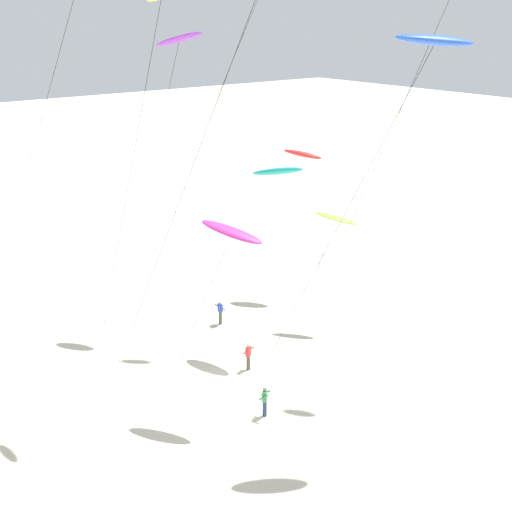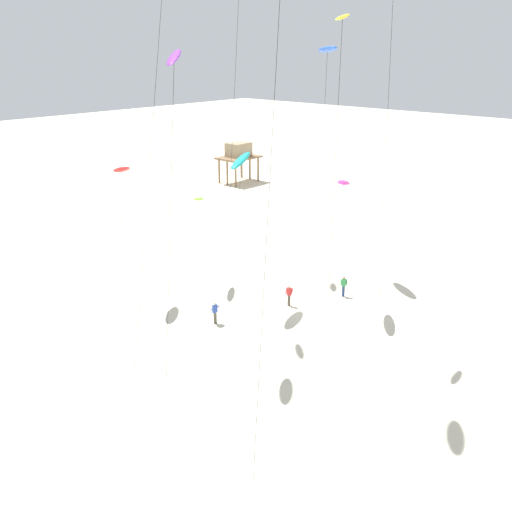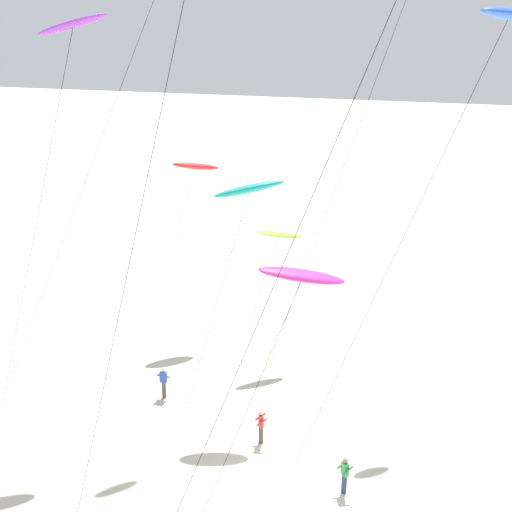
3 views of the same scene
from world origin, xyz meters
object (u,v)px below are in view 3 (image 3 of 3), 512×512
object	(u,v)px
kite_red	(196,167)
kite_flyer_nearest	(164,382)
kite_purple	(72,29)
kite_teal	(249,190)
kite_magenta	(302,276)
kite_flyer_furthest	(345,474)
kite_lime	(278,236)
kite_flyer_middle	(261,426)
kite_blue	(508,16)

from	to	relation	value
kite_red	kite_flyer_nearest	world-z (taller)	kite_red
kite_purple	kite_teal	xyz separation A→B (m)	(7.09, 1.78, -6.76)
kite_magenta	kite_purple	distance (m)	14.29
kite_purple	kite_flyer_furthest	world-z (taller)	kite_purple
kite_flyer_nearest	kite_flyer_furthest	bearing A→B (deg)	-23.05
kite_purple	kite_lime	bearing A→B (deg)	41.88
kite_purple	kite_flyer_middle	xyz separation A→B (m)	(8.69, -1.56, -16.63)
kite_flyer_middle	kite_flyer_furthest	bearing A→B (deg)	-27.18
kite_flyer_nearest	kite_flyer_middle	size ratio (longest dim) A/B	1.00
kite_red	kite_flyer_furthest	xyz separation A→B (m)	(11.04, -12.16, -9.11)
kite_magenta	kite_lime	world-z (taller)	kite_magenta
kite_flyer_nearest	kite_flyer_furthest	distance (m)	10.68
kite_purple	kite_red	bearing A→B (deg)	78.20
kite_magenta	kite_flyer_middle	xyz separation A→B (m)	(-2.30, 2.73, -8.55)
kite_magenta	kite_flyer_nearest	bearing A→B (deg)	149.09
kite_purple	kite_blue	distance (m)	17.09
kite_magenta	kite_red	bearing A→B (deg)	125.82
kite_magenta	kite_red	world-z (taller)	kite_red
kite_red	kite_teal	world-z (taller)	kite_teal
kite_blue	kite_flyer_nearest	xyz separation A→B (m)	(-14.01, -1.22, -17.11)
kite_teal	kite_flyer_nearest	bearing A→B (deg)	-162.86
kite_purple	kite_lime	distance (m)	14.23
kite_red	kite_flyer_middle	bearing A→B (deg)	-55.43
kite_lime	kite_flyer_middle	bearing A→B (deg)	-79.56
kite_purple	kite_lime	xyz separation A→B (m)	(7.21, 6.47, -10.42)
kite_purple	kite_lime	size ratio (longest dim) A/B	2.43
kite_purple	kite_teal	world-z (taller)	kite_purple
kite_red	kite_flyer_middle	distance (m)	15.22
kite_flyer_middle	kite_flyer_furthest	world-z (taller)	same
kite_magenta	kite_flyer_nearest	size ratio (longest dim) A/B	6.01
kite_lime	kite_purple	bearing A→B (deg)	-138.12
kite_red	kite_lime	distance (m)	6.49
kite_blue	kite_flyer_nearest	size ratio (longest dim) A/B	11.04
kite_magenta	kite_flyer_furthest	xyz separation A→B (m)	(1.82, 0.61, -8.55)
kite_red	kite_teal	xyz separation A→B (m)	(5.32, -6.71, 0.75)
kite_red	kite_magenta	bearing A→B (deg)	-54.18
kite_purple	kite_magenta	bearing A→B (deg)	-21.29
kite_lime	kite_flyer_nearest	distance (m)	9.59
kite_magenta	kite_flyer_nearest	world-z (taller)	kite_magenta
kite_teal	kite_flyer_nearest	distance (m)	10.76
kite_blue	kite_flyer_furthest	bearing A→B (deg)	-127.74
kite_red	kite_blue	world-z (taller)	kite_blue
kite_blue	kite_flyer_nearest	world-z (taller)	kite_blue
kite_red	kite_flyer_furthest	world-z (taller)	kite_red
kite_red	kite_blue	size ratio (longest dim) A/B	0.57
kite_magenta	kite_lime	size ratio (longest dim) A/B	1.33
kite_teal	kite_flyer_furthest	xyz separation A→B (m)	(5.72, -5.45, -9.87)
kite_magenta	kite_teal	world-z (taller)	kite_teal
kite_teal	kite_flyer_furthest	bearing A→B (deg)	-43.58
kite_magenta	kite_purple	xyz separation A→B (m)	(-10.99, 4.28, 8.08)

